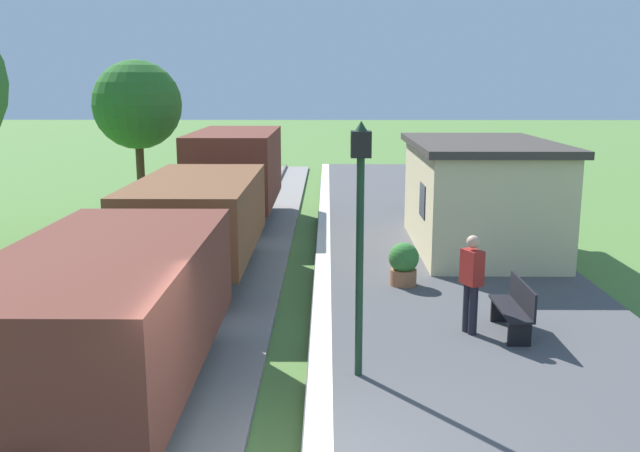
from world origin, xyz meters
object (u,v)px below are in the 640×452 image
at_px(person_waiting, 471,280).
at_px(lamp_post_near, 360,204).
at_px(freight_train, 203,213).
at_px(bench_down_platform, 423,197).
at_px(station_hut, 480,195).
at_px(bench_near_hut, 515,307).
at_px(potted_planter, 404,263).
at_px(tree_field_left, 137,105).

height_order(person_waiting, lamp_post_near, lamp_post_near).
xyz_separation_m(freight_train, bench_down_platform, (6.10, 7.17, -0.78)).
height_order(station_hut, bench_near_hut, station_hut).
bearing_deg(freight_train, person_waiting, -40.05).
relative_size(freight_train, station_hut, 3.34).
height_order(potted_planter, lamp_post_near, lamp_post_near).
bearing_deg(potted_planter, bench_near_hut, -61.43).
height_order(bench_down_platform, potted_planter, potted_planter).
distance_m(station_hut, potted_planter, 4.21).
distance_m(person_waiting, tree_field_left, 15.49).
xyz_separation_m(freight_train, potted_planter, (4.51, -1.60, -0.78)).
relative_size(person_waiting, tree_field_left, 0.33).
xyz_separation_m(bench_down_platform, lamp_post_near, (-2.74, -13.45, 2.08)).
bearing_deg(freight_train, bench_down_platform, 49.61).
height_order(potted_planter, tree_field_left, tree_field_left).
distance_m(station_hut, person_waiting, 6.48).
bearing_deg(lamp_post_near, bench_down_platform, 78.48).
xyz_separation_m(bench_near_hut, person_waiting, (-0.76, 0.02, 0.46)).
height_order(person_waiting, tree_field_left, tree_field_left).
bearing_deg(potted_planter, freight_train, 160.45).
xyz_separation_m(station_hut, potted_planter, (-2.29, -3.41, -0.93)).
bearing_deg(lamp_post_near, freight_train, 118.15).
height_order(freight_train, station_hut, station_hut).
height_order(freight_train, potted_planter, freight_train).
height_order(freight_train, person_waiting, freight_train).
bearing_deg(person_waiting, tree_field_left, -80.48).
distance_m(station_hut, bench_near_hut, 6.42).
bearing_deg(potted_planter, bench_down_platform, 79.75).
relative_size(freight_train, potted_planter, 21.18).
bearing_deg(bench_down_platform, bench_near_hut, -90.00).
distance_m(station_hut, lamp_post_near, 8.86).
bearing_deg(station_hut, freight_train, -165.15).
relative_size(bench_near_hut, potted_planter, 1.64).
height_order(station_hut, tree_field_left, tree_field_left).
relative_size(bench_near_hut, bench_down_platform, 1.00).
bearing_deg(station_hut, lamp_post_near, -113.06).
relative_size(bench_near_hut, tree_field_left, 0.29).
distance_m(freight_train, station_hut, 7.04).
bearing_deg(tree_field_left, freight_train, -65.99).
distance_m(lamp_post_near, tree_field_left, 15.84).
bearing_deg(tree_field_left, bench_near_hut, -52.28).
height_order(bench_down_platform, tree_field_left, tree_field_left).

